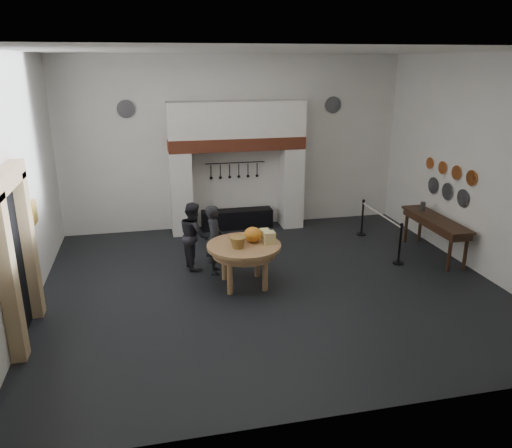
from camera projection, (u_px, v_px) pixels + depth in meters
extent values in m
cube|color=black|center=(271.00, 285.00, 10.14)|extent=(9.00, 8.00, 0.02)
cube|color=silver|center=(273.00, 51.00, 8.73)|extent=(9.00, 8.00, 0.02)
cube|color=silver|center=(234.00, 143.00, 13.14)|extent=(9.00, 0.02, 4.50)
cube|color=silver|center=(357.00, 252.00, 5.73)|extent=(9.00, 0.02, 4.50)
cube|color=silver|center=(16.00, 189.00, 8.51)|extent=(0.02, 8.00, 4.50)
cube|color=silver|center=(481.00, 166.00, 10.37)|extent=(0.02, 8.00, 4.50)
cube|color=silver|center=(181.00, 193.00, 12.88)|extent=(0.55, 0.70, 2.15)
cube|color=silver|center=(291.00, 187.00, 13.49)|extent=(0.55, 0.70, 2.15)
cube|color=#9E442B|center=(237.00, 143.00, 12.80)|extent=(3.50, 0.72, 0.32)
cube|color=silver|center=(236.00, 119.00, 12.61)|extent=(3.50, 0.70, 0.90)
cube|color=black|center=(237.00, 219.00, 13.51)|extent=(1.90, 0.45, 0.50)
cylinder|color=black|center=(235.00, 163.00, 13.23)|extent=(1.60, 0.02, 0.02)
cube|color=black|center=(13.00, 266.00, 7.90)|extent=(0.04, 1.10, 2.50)
cube|color=tan|center=(8.00, 280.00, 7.25)|extent=(0.22, 0.30, 2.60)
cube|color=tan|center=(28.00, 247.00, 8.55)|extent=(0.22, 0.30, 2.60)
cube|color=tan|center=(6.00, 179.00, 7.48)|extent=(0.22, 1.70, 0.30)
cube|color=gold|center=(34.00, 212.00, 9.46)|extent=(0.05, 0.34, 0.44)
cylinder|color=tan|center=(244.00, 246.00, 9.88)|extent=(1.83, 1.83, 0.07)
ellipsoid|color=orange|center=(253.00, 235.00, 9.95)|extent=(0.36, 0.36, 0.31)
cube|color=#D7C780|center=(269.00, 238.00, 9.89)|extent=(0.22, 0.22, 0.24)
cube|color=#D6D380|center=(265.00, 234.00, 10.17)|extent=(0.18, 0.18, 0.20)
cone|color=#A3773B|center=(238.00, 242.00, 9.66)|extent=(0.40, 0.40, 0.22)
ellipsoid|color=brown|center=(236.00, 236.00, 10.15)|extent=(0.31, 0.18, 0.13)
imported|color=black|center=(214.00, 239.00, 10.51)|extent=(0.45, 0.60, 1.50)
imported|color=#222227|center=(194.00, 235.00, 10.80)|extent=(0.67, 0.80, 1.47)
cube|color=#362013|center=(436.00, 219.00, 11.43)|extent=(0.55, 2.20, 0.06)
cylinder|color=#4C4D51|center=(423.00, 206.00, 11.94)|extent=(0.12, 0.12, 0.22)
cylinder|color=#C6662D|center=(472.00, 178.00, 10.64)|extent=(0.03, 0.34, 0.34)
cylinder|color=#C6662D|center=(456.00, 173.00, 11.15)|extent=(0.03, 0.32, 0.32)
cylinder|color=#C6662D|center=(442.00, 168.00, 11.66)|extent=(0.03, 0.30, 0.30)
cylinder|color=#C6662D|center=(430.00, 163.00, 12.17)|extent=(0.03, 0.28, 0.28)
cylinder|color=#4C4C51|center=(463.00, 198.00, 10.98)|extent=(0.03, 0.40, 0.40)
cylinder|color=#4C4C51|center=(447.00, 192.00, 11.53)|extent=(0.03, 0.40, 0.40)
cylinder|color=#4C4C51|center=(433.00, 185.00, 12.09)|extent=(0.03, 0.40, 0.40)
cylinder|color=#4C4C51|center=(126.00, 109.00, 12.25)|extent=(0.44, 0.03, 0.44)
cylinder|color=#4C4C51|center=(333.00, 105.00, 13.37)|extent=(0.44, 0.03, 0.44)
cylinder|color=black|center=(400.00, 245.00, 11.04)|extent=(0.05, 0.05, 0.90)
cylinder|color=black|center=(362.00, 218.00, 12.90)|extent=(0.05, 0.05, 0.90)
cylinder|color=beige|center=(381.00, 215.00, 11.85)|extent=(0.04, 2.00, 0.04)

